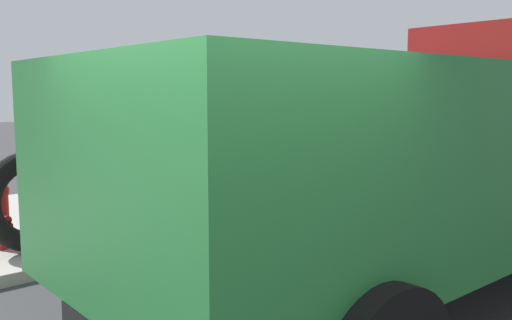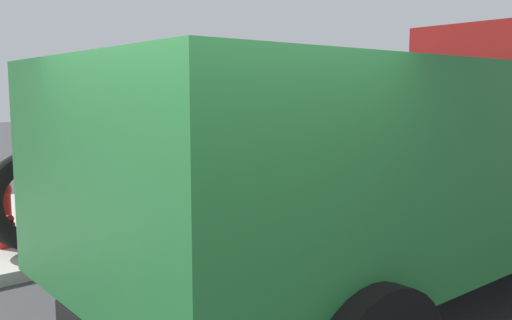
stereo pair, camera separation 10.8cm
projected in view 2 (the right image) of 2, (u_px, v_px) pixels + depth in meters
The scene contains 3 objects.
fire_hydrant at pixel (2, 212), 7.21m from camera, with size 0.27×0.61×0.89m.
loose_tire at pixel (34, 200), 7.07m from camera, with size 1.29×1.29×0.26m, color black.
dump_truck_green at pixel (433, 148), 5.59m from camera, with size 7.09×3.01×3.00m.
Camera 2 is at (-1.54, -2.35, 2.17)m, focal length 38.84 mm.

